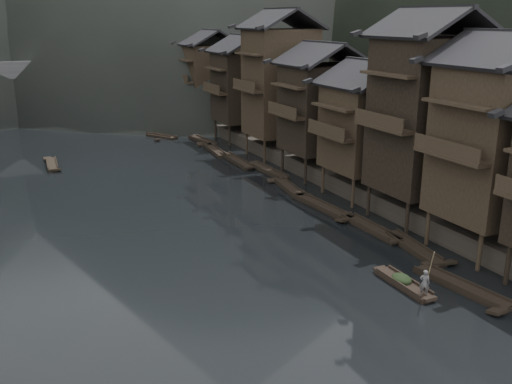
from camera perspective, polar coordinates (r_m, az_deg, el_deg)
water at (r=34.15m, az=-0.15°, el=-9.98°), size 300.00×300.00×0.00m
right_bank at (r=84.08m, az=9.96°, el=6.83°), size 40.00×200.00×1.80m
stilt_houses at (r=56.12m, az=7.57°, el=10.26°), size 9.00×67.60×16.70m
moored_sampans at (r=59.13m, az=0.48°, el=2.07°), size 3.42×66.69×0.47m
midriver_boats at (r=77.48m, az=-15.00°, el=5.11°), size 17.56×28.98×0.45m
stone_bridge at (r=100.90m, az=-18.13°, el=10.35°), size 40.00×6.00×9.00m
hero_sampan at (r=35.81m, az=14.54°, el=-8.86°), size 1.09×4.91×0.43m
cargo_heap at (r=35.73m, az=14.38°, el=-7.93°), size 1.08×1.41×0.65m
boatman at (r=34.23m, az=16.53°, el=-8.36°), size 0.70×0.67×1.62m
bamboo_pole at (r=33.26m, az=17.21°, el=-3.79°), size 1.22×1.90×4.14m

